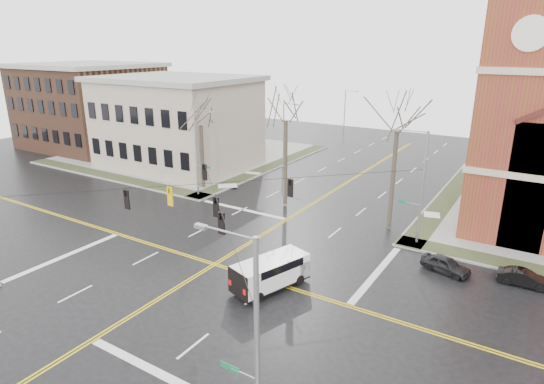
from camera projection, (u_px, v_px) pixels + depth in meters
The scene contains 18 objects.
ground at pixel (215, 264), 33.16m from camera, with size 120.00×120.00×0.00m, color black.
sidewalks at pixel (215, 263), 33.14m from camera, with size 80.00×80.00×0.17m.
road_markings at pixel (215, 264), 33.16m from camera, with size 100.00×100.00×0.01m.
civic_building_a at pixel (178, 124), 58.67m from camera, with size 18.00×14.00×11.00m, color tan.
civic_building_b at pixel (91, 107), 70.22m from camera, with size 18.00×16.00×12.00m, color brown.
signal_pole_ne at pixel (420, 185), 35.18m from camera, with size 2.75×0.22×9.00m.
signal_pole_nw at pixel (197, 150), 46.61m from camera, with size 2.75×0.22×9.00m.
signal_pole_se at pixel (253, 341), 16.65m from camera, with size 2.75×0.22×9.00m.
span_wires at pixel (211, 183), 31.24m from camera, with size 23.02×23.02×0.03m.
traffic_signals at pixel (205, 196), 30.94m from camera, with size 8.21×8.26×1.30m.
streetlight_north_a at pixel (285, 131), 59.71m from camera, with size 2.30×0.20×8.00m.
streetlight_north_b at pixel (345, 112), 75.82m from camera, with size 2.30×0.20×8.00m.
cargo_van at pixel (273, 270), 29.76m from camera, with size 3.64×5.68×2.02m.
parked_car_a at pixel (446, 264), 31.87m from camera, with size 1.38×3.42×1.16m, color black.
parked_car_b at pixel (524, 278), 30.10m from camera, with size 1.14×3.28×1.08m, color black.
tree_nw_far at pixel (201, 121), 48.36m from camera, with size 4.00×4.00×10.31m.
tree_nw_near at pixel (286, 115), 42.50m from camera, with size 4.00×4.00×12.44m.
tree_ne at pixel (398, 125), 36.88m from camera, with size 4.00×4.00×12.55m.
Camera 1 is at (19.42, -23.10, 15.32)m, focal length 30.00 mm.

